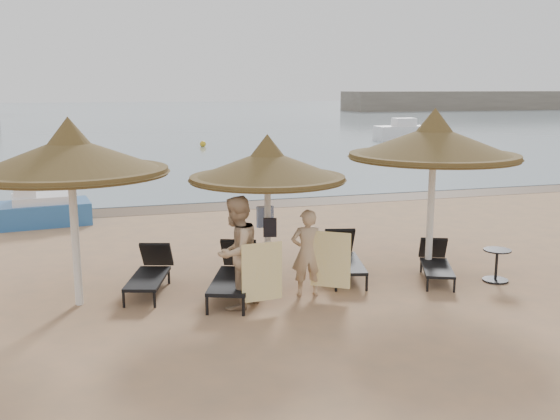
% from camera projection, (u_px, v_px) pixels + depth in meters
% --- Properties ---
extents(ground, '(160.00, 160.00, 0.00)m').
position_uv_depth(ground, '(276.00, 310.00, 10.46)').
color(ground, tan).
rests_on(ground, ground).
extents(sea, '(200.00, 140.00, 0.03)m').
position_uv_depth(sea, '(114.00, 114.00, 85.70)').
color(sea, slate).
rests_on(sea, ground).
extents(wet_sand_strip, '(200.00, 1.60, 0.01)m').
position_uv_depth(wet_sand_strip, '(192.00, 208.00, 19.30)').
color(wet_sand_strip, brown).
rests_on(wet_sand_strip, ground).
extents(palapa_left, '(3.23, 3.23, 3.21)m').
position_uv_depth(palapa_left, '(70.00, 156.00, 10.22)').
color(palapa_left, white).
rests_on(palapa_left, ground).
extents(palapa_center, '(2.87, 2.87, 2.85)m').
position_uv_depth(palapa_center, '(267.00, 166.00, 11.27)').
color(palapa_center, white).
rests_on(palapa_center, ground).
extents(palapa_right, '(3.31, 3.31, 3.29)m').
position_uv_depth(palapa_right, '(434.00, 143.00, 12.02)').
color(palapa_right, white).
rests_on(palapa_right, ground).
extents(lounger_far_left, '(1.06, 1.84, 0.78)m').
position_uv_depth(lounger_far_left, '(150.00, 271.00, 11.42)').
color(lounger_far_left, black).
rests_on(lounger_far_left, ground).
extents(lounger_near_left, '(1.32, 2.10, 0.89)m').
position_uv_depth(lounger_near_left, '(235.00, 273.00, 11.18)').
color(lounger_near_left, black).
rests_on(lounger_near_left, ground).
extents(lounger_near_right, '(1.04, 1.97, 0.84)m').
position_uv_depth(lounger_near_right, '(343.00, 257.00, 12.33)').
color(lounger_near_right, black).
rests_on(lounger_near_right, ground).
extents(lounger_far_right, '(1.12, 1.67, 0.71)m').
position_uv_depth(lounger_far_right, '(436.00, 262.00, 12.14)').
color(lounger_far_right, black).
rests_on(lounger_far_right, ground).
extents(side_table, '(0.52, 0.52, 0.63)m').
position_uv_depth(side_table, '(496.00, 266.00, 11.95)').
color(side_table, black).
rests_on(side_table, ground).
extents(person_left, '(1.19, 1.19, 2.22)m').
position_uv_depth(person_left, '(236.00, 244.00, 10.38)').
color(person_left, tan).
rests_on(person_left, ground).
extents(person_right, '(0.91, 0.67, 1.82)m').
position_uv_depth(person_right, '(307.00, 246.00, 11.02)').
color(person_right, tan).
rests_on(person_right, ground).
extents(towel_left, '(0.71, 0.09, 0.99)m').
position_uv_depth(towel_left, '(262.00, 272.00, 10.23)').
color(towel_left, yellow).
rests_on(towel_left, ground).
extents(towel_right, '(0.61, 0.42, 1.01)m').
position_uv_depth(towel_right, '(330.00, 260.00, 10.93)').
color(towel_right, yellow).
rests_on(towel_right, ground).
extents(bag_patterned, '(0.31, 0.11, 0.39)m').
position_uv_depth(bag_patterned, '(265.00, 217.00, 11.63)').
color(bag_patterned, white).
rests_on(bag_patterned, ground).
extents(bag_dark, '(0.26, 0.14, 0.34)m').
position_uv_depth(bag_dark, '(270.00, 227.00, 11.33)').
color(bag_dark, black).
rests_on(bag_dark, ground).
extents(pedal_boat, '(2.55, 1.69, 1.12)m').
position_uv_depth(pedal_boat, '(42.00, 209.00, 16.91)').
color(pedal_boat, '#2C60A3').
rests_on(pedal_boat, ground).
extents(buoy_left, '(0.32, 0.32, 0.32)m').
position_uv_depth(buoy_left, '(25.00, 159.00, 30.81)').
color(buoy_left, gold).
rests_on(buoy_left, ground).
extents(buoy_mid, '(0.38, 0.38, 0.38)m').
position_uv_depth(buoy_mid, '(203.00, 144.00, 38.74)').
color(buoy_mid, gold).
rests_on(buoy_mid, ground).
extents(buoy_right, '(0.36, 0.36, 0.36)m').
position_uv_depth(buoy_right, '(407.00, 148.00, 36.16)').
color(buoy_right, gold).
rests_on(buoy_right, ground).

